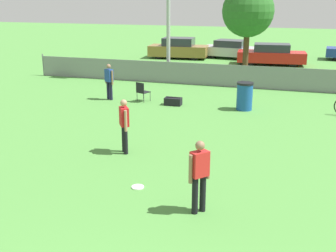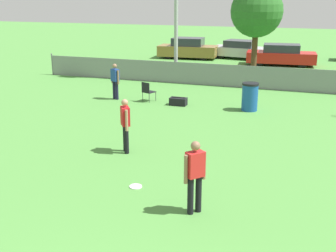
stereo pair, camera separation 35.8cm
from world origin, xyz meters
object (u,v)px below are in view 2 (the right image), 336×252
object	(u,v)px
frisbee_disc	(136,187)
parked_car_tan	(188,49)
gear_bag_sideline	(178,101)
tree_near_pole	(257,12)
parked_car_red	(281,55)
player_defender_red	(125,123)
trash_bin	(250,97)
player_thrower_red	(195,173)
folding_chair_sideline	(148,90)
parked_car_silver	(240,50)
spectator_in_blue	(115,79)

from	to	relation	value
frisbee_disc	parked_car_tan	distance (m)	21.54
gear_bag_sideline	parked_car_tan	xyz separation A→B (m)	(-3.56, 13.18, 0.54)
tree_near_pole	parked_car_red	size ratio (longest dim) A/B	1.11
player_defender_red	trash_bin	distance (m)	6.42
player_thrower_red	parked_car_red	size ratio (longest dim) A/B	0.35
tree_near_pole	parked_car_tan	world-z (taller)	tree_near_pole
tree_near_pole	gear_bag_sideline	xyz separation A→B (m)	(-1.91, -7.86, -3.35)
gear_bag_sideline	folding_chair_sideline	bearing A→B (deg)	172.42
frisbee_disc	gear_bag_sideline	size ratio (longest dim) A/B	0.43
tree_near_pole	player_thrower_red	size ratio (longest dim) A/B	3.14
player_defender_red	trash_bin	size ratio (longest dim) A/B	1.43
player_defender_red	folding_chair_sideline	distance (m)	6.15
gear_bag_sideline	parked_car_red	distance (m)	12.52
frisbee_disc	trash_bin	size ratio (longest dim) A/B	0.27
parked_car_silver	parked_car_red	distance (m)	3.76
player_thrower_red	gear_bag_sideline	xyz separation A→B (m)	(-3.10, 8.47, -0.74)
player_defender_red	parked_car_red	size ratio (longest dim) A/B	0.35
player_defender_red	gear_bag_sideline	distance (m)	5.76
gear_bag_sideline	parked_car_red	xyz separation A→B (m)	(3.05, 12.13, 0.50)
folding_chair_sideline	trash_bin	distance (m)	4.33
tree_near_pole	player_defender_red	size ratio (longest dim) A/B	3.14
frisbee_disc	parked_car_red	size ratio (longest dim) A/B	0.07
spectator_in_blue	player_thrower_red	bearing A→B (deg)	150.39
player_thrower_red	player_defender_red	bearing A→B (deg)	86.47
player_thrower_red	frisbee_disc	xyz separation A→B (m)	(-1.64, 0.71, -0.88)
frisbee_disc	gear_bag_sideline	bearing A→B (deg)	100.67
tree_near_pole	player_defender_red	distance (m)	13.91
frisbee_disc	trash_bin	world-z (taller)	trash_bin
trash_bin	frisbee_disc	bearing A→B (deg)	-100.32
parked_car_red	gear_bag_sideline	bearing A→B (deg)	-109.26
player_thrower_red	parked_car_red	distance (m)	20.60
frisbee_disc	folding_chair_sideline	size ratio (longest dim) A/B	0.36
tree_near_pole	folding_chair_sideline	bearing A→B (deg)	-113.54
player_defender_red	spectator_in_blue	size ratio (longest dim) A/B	1.02
player_thrower_red	folding_chair_sideline	distance (m)	9.78
folding_chair_sideline	parked_car_silver	size ratio (longest dim) A/B	0.20
player_defender_red	folding_chair_sideline	bearing A→B (deg)	161.41
trash_bin	gear_bag_sideline	xyz separation A→B (m)	(-2.90, -0.14, -0.40)
parked_car_tan	tree_near_pole	bearing A→B (deg)	-48.50
player_thrower_red	parked_car_silver	bearing A→B (deg)	48.50
folding_chair_sideline	parked_car_tan	world-z (taller)	parked_car_tan
player_thrower_red	parked_car_red	xyz separation A→B (m)	(-0.06, 20.60, -0.24)
frisbee_disc	parked_car_tan	xyz separation A→B (m)	(-5.02, 20.93, 0.68)
folding_chair_sideline	player_thrower_red	bearing A→B (deg)	140.35
trash_bin	parked_car_silver	distance (m)	14.50
spectator_in_blue	parked_car_tan	distance (m)	13.09
parked_car_red	player_defender_red	bearing A→B (deg)	-104.01
player_thrower_red	player_defender_red	xyz separation A→B (m)	(-2.83, 2.76, 0.00)
tree_near_pole	frisbee_disc	size ratio (longest dim) A/B	16.51
player_thrower_red	spectator_in_blue	distance (m)	10.47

